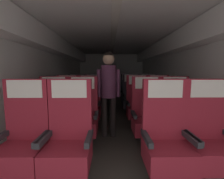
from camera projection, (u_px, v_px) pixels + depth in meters
ground at (113, 120)px, 4.07m from camera, size 3.32×7.97×0.02m
fuselage_shell at (113, 61)px, 4.15m from camera, size 3.20×7.62×2.12m
seat_a_left_window at (24, 141)px, 1.74m from camera, size 0.52×0.46×1.16m
seat_a_left_aisle at (69, 141)px, 1.74m from camera, size 0.52×0.46×1.16m
seat_a_right_aisle at (209, 140)px, 1.77m from camera, size 0.52×0.46×1.16m
seat_a_right_window at (166, 140)px, 1.75m from camera, size 0.52×0.46×1.16m
seat_b_left_window at (53, 117)px, 2.66m from camera, size 0.52×0.46×1.16m
seat_b_left_aisle at (83, 117)px, 2.65m from camera, size 0.52×0.46×1.16m
seat_b_right_aisle at (175, 116)px, 2.68m from camera, size 0.52×0.46×1.16m
seat_b_right_window at (147, 117)px, 2.68m from camera, size 0.52×0.46×1.16m
seat_c_left_window at (68, 105)px, 3.56m from camera, size 0.52×0.46×1.16m
seat_c_left_aisle at (90, 105)px, 3.57m from camera, size 0.52×0.46×1.16m
seat_c_right_aisle at (159, 105)px, 3.60m from camera, size 0.52×0.46×1.16m
seat_c_right_window at (138, 105)px, 3.58m from camera, size 0.52×0.46×1.16m
seat_d_left_window at (77, 98)px, 4.49m from camera, size 0.52×0.46×1.16m
seat_d_left_aisle at (93, 98)px, 4.47m from camera, size 0.52×0.46×1.16m
seat_d_right_aisle at (148, 98)px, 4.51m from camera, size 0.52×0.46×1.16m
seat_d_right_window at (131, 98)px, 4.51m from camera, size 0.52×0.46×1.16m
seat_e_left_window at (82, 94)px, 5.39m from camera, size 0.52×0.46×1.16m
seat_e_left_aisle at (96, 94)px, 5.39m from camera, size 0.52×0.46×1.16m
seat_e_right_aisle at (142, 94)px, 5.41m from camera, size 0.52×0.46×1.16m
seat_e_right_window at (128, 94)px, 5.42m from camera, size 0.52×0.46×1.16m
flight_attendant at (109, 85)px, 2.94m from camera, size 0.43×0.28×1.61m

